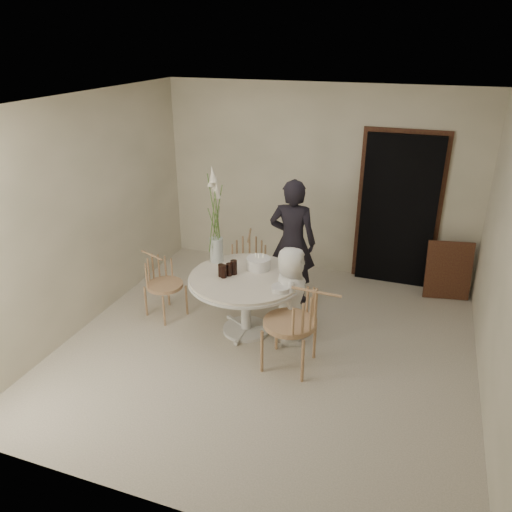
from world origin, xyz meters
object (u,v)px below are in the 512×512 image
(chair_left, at_px, (159,276))
(chair_far, at_px, (249,259))
(table, at_px, (246,285))
(chair_right, at_px, (302,317))
(girl, at_px, (292,242))
(flower_vase, at_px, (216,226))
(birthday_cake, at_px, (258,263))
(boy, at_px, (290,296))

(chair_left, bearing_deg, chair_far, -27.58)
(table, distance_m, chair_right, 0.94)
(girl, bearing_deg, flower_vase, 37.47)
(chair_left, distance_m, birthday_cake, 1.30)
(chair_far, relative_size, boy, 0.74)
(table, xyz_separation_m, girl, (0.29, 0.92, 0.22))
(table, xyz_separation_m, chair_far, (-0.26, 0.82, -0.06))
(chair_right, bearing_deg, flower_vase, -118.07)
(chair_left, height_order, boy, boy)
(girl, bearing_deg, birthday_cake, 69.08)
(chair_left, xyz_separation_m, boy, (1.72, -0.07, 0.08))
(table, height_order, chair_left, chair_left)
(girl, bearing_deg, chair_right, 107.01)
(flower_vase, bearing_deg, boy, -15.94)
(table, relative_size, chair_left, 1.70)
(chair_right, height_order, chair_left, chair_right)
(flower_vase, bearing_deg, chair_right, -30.67)
(girl, xyz_separation_m, boy, (0.25, -0.94, -0.25))
(chair_right, distance_m, birthday_cake, 1.05)
(chair_left, distance_m, flower_vase, 1.00)
(table, xyz_separation_m, birthday_cake, (0.07, 0.24, 0.18))
(chair_right, bearing_deg, chair_left, -102.61)
(chair_far, distance_m, birthday_cake, 0.71)
(chair_left, height_order, flower_vase, flower_vase)
(chair_left, relative_size, birthday_cake, 2.76)
(table, distance_m, chair_far, 0.86)
(chair_far, relative_size, birthday_cake, 3.05)
(chair_left, relative_size, girl, 0.47)
(chair_right, bearing_deg, birthday_cake, -132.38)
(boy, bearing_deg, chair_left, 75.58)
(chair_right, relative_size, flower_vase, 0.81)
(chair_left, xyz_separation_m, flower_vase, (0.70, 0.22, 0.69))
(chair_right, height_order, flower_vase, flower_vase)
(chair_left, distance_m, boy, 1.72)
(chair_right, bearing_deg, boy, -148.41)
(table, xyz_separation_m, chair_left, (-1.18, 0.05, -0.11))
(chair_right, xyz_separation_m, chair_left, (-1.98, 0.54, -0.12))
(chair_right, height_order, boy, boy)
(chair_left, bearing_deg, girl, -36.99)
(chair_far, height_order, girl, girl)
(girl, height_order, flower_vase, flower_vase)
(girl, xyz_separation_m, birthday_cake, (-0.22, -0.68, -0.03))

